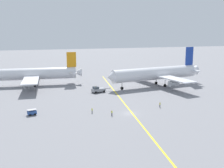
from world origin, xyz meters
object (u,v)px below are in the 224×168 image
Objects in this scene: ground_crew_wing_walker_right at (92,110)px; ground_crew_marshaller_foreground at (112,113)px; airliner_at_gate_left at (28,74)px; pushback_tug at (98,90)px; gse_baggage_cart_near_cluster at (32,112)px; ground_crew_ramp_agent_by_cones at (160,105)px; airliner_being_pushed at (156,74)px.

ground_crew_marshaller_foreground is at bearing -41.79° from ground_crew_wing_walker_right.
pushback_tug is at bearing -41.27° from airliner_at_gate_left.
ground_crew_marshaller_foreground is at bearing -19.17° from gse_baggage_cart_near_cluster.
ground_crew_marshaller_foreground is (22.80, -55.19, -4.44)m from airliner_at_gate_left.
ground_crew_wing_walker_right is 0.92× the size of ground_crew_ramp_agent_by_cones.
airliner_being_pushed is 49.57m from ground_crew_wing_walker_right.
gse_baggage_cart_near_cluster is at bearing -138.56° from pushback_tug.
ground_crew_ramp_agent_by_cones is (40.75, -51.35, -4.40)m from airliner_at_gate_left.
gse_baggage_cart_near_cluster is 18.12m from ground_crew_wing_walker_right.
pushback_tug reaches higher than ground_crew_marshaller_foreground.
gse_baggage_cart_near_cluster is at bearing 169.04° from ground_crew_wing_walker_right.
ground_crew_ramp_agent_by_cones is at bearing -114.26° from airliner_being_pushed.
ground_crew_wing_walker_right is at bearing 138.21° from ground_crew_marshaller_foreground.
gse_baggage_cart_near_cluster is at bearing -90.01° from airliner_at_gate_left.
airliner_being_pushed reaches higher than airliner_at_gate_left.
airliner_being_pushed is at bearing -18.76° from airliner_at_gate_left.
airliner_being_pushed is at bearing 40.27° from ground_crew_wing_walker_right.
pushback_tug reaches higher than ground_crew_ramp_agent_by_cones.
ground_crew_ramp_agent_by_cones is (-14.66, -32.53, -4.87)m from airliner_being_pushed.
gse_baggage_cart_near_cluster reaches higher than ground_crew_wing_walker_right.
pushback_tug is 5.00× the size of ground_crew_ramp_agent_by_cones.
airliner_being_pushed reaches higher than ground_crew_marshaller_foreground.
ground_crew_ramp_agent_by_cones is at bearing -51.56° from airliner_at_gate_left.
ground_crew_wing_walker_right is (-5.01, 4.48, -0.04)m from ground_crew_marshaller_foreground.
airliner_being_pushed is at bearing 27.16° from gse_baggage_cart_near_cluster.
airliner_at_gate_left reaches higher than ground_crew_marshaller_foreground.
ground_crew_wing_walker_right is (-37.64, -31.89, -4.96)m from airliner_being_pushed.
airliner_being_pushed is at bearing 48.11° from ground_crew_marshaller_foreground.
ground_crew_marshaller_foreground is at bearing -167.94° from ground_crew_ramp_agent_by_cones.
ground_crew_ramp_agent_by_cones reaches higher than ground_crew_marshaller_foreground.
pushback_tug is at bearing 116.60° from ground_crew_ramp_agent_by_cones.
airliner_at_gate_left reaches higher than pushback_tug.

